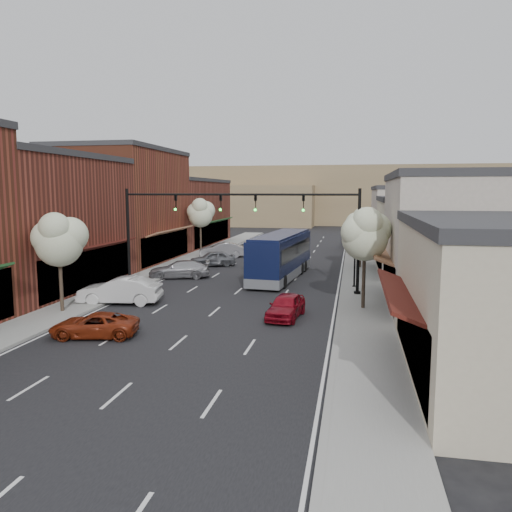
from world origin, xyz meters
The scene contains 28 objects.
ground centered at (0.00, 0.00, 0.00)m, with size 160.00×160.00×0.00m, color black.
sidewalk_left centered at (-8.40, 18.50, 0.07)m, with size 2.80×73.00×0.15m, color gray.
sidewalk_right centered at (8.40, 18.50, 0.07)m, with size 2.80×73.00×0.15m, color gray.
curb_left centered at (-7.00, 18.50, 0.07)m, with size 0.25×73.00×0.17m, color gray.
curb_right centered at (7.00, 18.50, 0.07)m, with size 0.25×73.00×0.17m, color gray.
bldg_left_midnear centered at (-14.23, 6.00, 4.66)m, with size 10.14×14.10×9.40m.
bldg_left_midfar centered at (-14.24, 20.00, 5.40)m, with size 10.14×14.10×10.90m.
bldg_left_far centered at (-14.22, 36.00, 4.16)m, with size 10.14×18.10×8.40m.
bldg_right_midnear centered at (13.72, 6.00, 3.91)m, with size 9.14×12.10×7.90m.
bldg_right_midfar centered at (13.70, 18.00, 3.17)m, with size 9.14×12.10×6.40m.
bldg_right_far centered at (13.71, 32.00, 3.66)m, with size 9.14×16.10×7.40m.
hill_far centered at (0.00, 90.00, 6.00)m, with size 120.00×30.00×12.00m, color #7A6647.
hill_near centered at (-25.00, 78.00, 4.00)m, with size 50.00×20.00×8.00m, color #7A6647.
signal_mast_right centered at (5.62, 8.00, 4.62)m, with size 8.22×0.46×7.00m.
signal_mast_left centered at (-5.62, 8.00, 4.62)m, with size 8.22×0.46×7.00m.
tree_right_near centered at (8.35, 3.94, 4.45)m, with size 2.85×2.65×5.95m.
tree_right_far centered at (8.35, 19.94, 3.99)m, with size 2.85×2.65×5.43m.
tree_left_near centered at (-8.25, -0.06, 4.22)m, with size 2.85×2.65×5.69m.
tree_left_far centered at (-8.25, 25.94, 4.60)m, with size 2.85×2.65×6.13m.
lamp_post_near centered at (7.80, 10.50, 3.01)m, with size 0.44×0.44×4.44m.
lamp_post_far centered at (7.80, 28.00, 3.01)m, with size 0.44×0.44×4.44m.
coach_bus centered at (2.15, 13.65, 1.85)m, with size 3.57×11.76×3.54m.
red_hatchback centered at (4.18, 1.31, 0.67)m, with size 1.57×3.91×1.33m, color maroon.
parked_car_a centered at (-4.20, -3.87, 0.57)m, with size 1.88×4.07×1.13m, color maroon.
parked_car_b centered at (-6.20, 2.85, 0.82)m, with size 1.73×4.97×1.64m, color silver.
parked_car_c centered at (-5.76, 12.20, 0.69)m, with size 1.95×4.79×1.39m, color #939297.
parked_car_d centered at (-4.92, 18.77, 0.71)m, with size 1.67×4.16×1.42m, color #585A5F.
parked_car_e centered at (-5.74, 25.05, 0.77)m, with size 1.63×4.67×1.54m, color #9C9BA0.
Camera 1 is at (7.65, -24.78, 6.79)m, focal length 35.00 mm.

